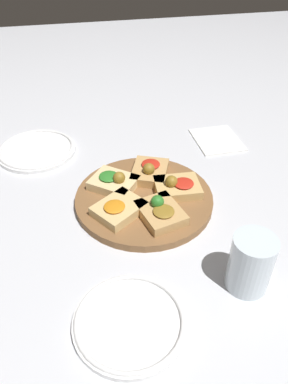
{
  "coord_description": "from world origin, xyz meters",
  "views": [
    {
      "loc": [
        -0.62,
        0.13,
        0.54
      ],
      "look_at": [
        0.0,
        0.0,
        0.03
      ],
      "focal_mm": 35.0,
      "sensor_mm": 36.0,
      "label": 1
    }
  ],
  "objects_px": {
    "serving_board": "(144,199)",
    "water_glass": "(251,263)",
    "napkin_stack": "(217,139)",
    "plate_left": "(130,322)",
    "plate_right": "(37,150)"
  },
  "relations": [
    {
      "from": "plate_right",
      "to": "water_glass",
      "type": "distance_m",
      "value": 0.63
    },
    {
      "from": "serving_board",
      "to": "plate_right",
      "type": "bearing_deg",
      "value": 42.26
    },
    {
      "from": "water_glass",
      "to": "napkin_stack",
      "type": "relative_size",
      "value": 0.77
    },
    {
      "from": "serving_board",
      "to": "water_glass",
      "type": "xyz_separation_m",
      "value": [
        -0.26,
        -0.13,
        0.05
      ]
    },
    {
      "from": "plate_left",
      "to": "plate_right",
      "type": "distance_m",
      "value": 0.57
    },
    {
      "from": "plate_left",
      "to": "water_glass",
      "type": "relative_size",
      "value": 1.69
    },
    {
      "from": "plate_right",
      "to": "napkin_stack",
      "type": "bearing_deg",
      "value": -95.08
    },
    {
      "from": "serving_board",
      "to": "plate_right",
      "type": "height_order",
      "value": "serving_board"
    },
    {
      "from": "serving_board",
      "to": "plate_left",
      "type": "relative_size",
      "value": 1.65
    },
    {
      "from": "napkin_stack",
      "to": "plate_right",
      "type": "bearing_deg",
      "value": 84.92
    },
    {
      "from": "water_glass",
      "to": "napkin_stack",
      "type": "xyz_separation_m",
      "value": [
        0.47,
        -0.13,
        -0.05
      ]
    },
    {
      "from": "serving_board",
      "to": "plate_left",
      "type": "height_order",
      "value": "serving_board"
    },
    {
      "from": "plate_left",
      "to": "napkin_stack",
      "type": "distance_m",
      "value": 0.61
    },
    {
      "from": "serving_board",
      "to": "water_glass",
      "type": "bearing_deg",
      "value": -153.42
    },
    {
      "from": "serving_board",
      "to": "water_glass",
      "type": "height_order",
      "value": "water_glass"
    }
  ]
}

